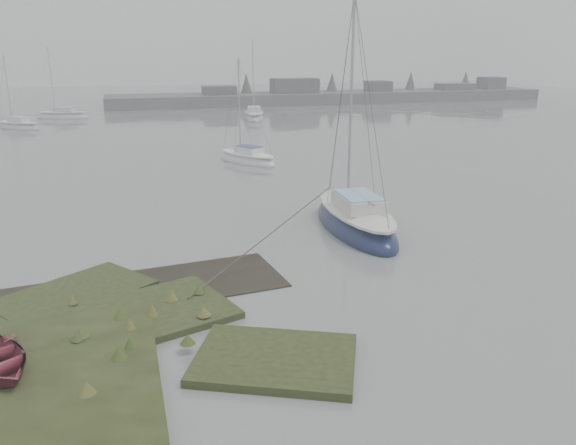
# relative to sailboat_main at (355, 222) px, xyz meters

# --- Properties ---
(ground) EXTENTS (160.00, 160.00, 0.00)m
(ground) POSITION_rel_sailboat_main_xyz_m (-6.08, 21.89, -0.29)
(ground) COLOR slate
(ground) RESTS_ON ground
(far_shoreline) EXTENTS (60.00, 8.00, 4.15)m
(far_shoreline) POSITION_rel_sailboat_main_xyz_m (20.77, 53.79, 0.56)
(far_shoreline) COLOR #4C4F51
(far_shoreline) RESTS_ON ground
(sailboat_main) EXTENTS (2.48, 6.76, 9.42)m
(sailboat_main) POSITION_rel_sailboat_main_xyz_m (0.00, 0.00, 0.00)
(sailboat_main) COLOR #101838
(sailboat_main) RESTS_ON ground
(sailboat_white) EXTENTS (3.74, 4.98, 6.81)m
(sailboat_white) POSITION_rel_sailboat_main_xyz_m (-1.01, 14.60, -0.08)
(sailboat_white) COLOR silver
(sailboat_white) RESTS_ON ground
(sailboat_far_a) EXTENTS (4.69, 4.40, 6.84)m
(sailboat_far_a) POSITION_rel_sailboat_main_xyz_m (-17.22, 36.19, -0.08)
(sailboat_far_a) COLOR #ABB2B5
(sailboat_far_a) RESTS_ON ground
(sailboat_far_b) EXTENTS (3.08, 6.25, 8.45)m
(sailboat_far_b) POSITION_rel_sailboat_main_xyz_m (4.75, 37.22, -0.03)
(sailboat_far_b) COLOR #ABB0B4
(sailboat_far_b) RESTS_ON ground
(sailboat_far_c) EXTENTS (5.71, 3.36, 7.66)m
(sailboat_far_c) POSITION_rel_sailboat_main_xyz_m (-14.09, 43.66, -0.05)
(sailboat_far_c) COLOR silver
(sailboat_far_c) RESTS_ON ground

